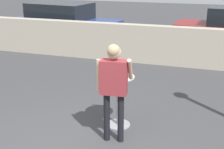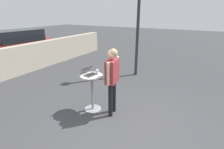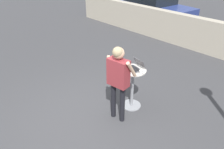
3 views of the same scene
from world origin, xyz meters
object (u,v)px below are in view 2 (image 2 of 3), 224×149
at_px(laptop, 89,73).
at_px(parked_car_further_down, 17,45).
at_px(coffee_mug, 97,71).
at_px(street_lamp, 139,10).
at_px(standing_person, 112,73).
at_px(cafe_table, 92,90).

relative_size(laptop, parked_car_further_down, 0.09).
bearing_deg(coffee_mug, street_lamp, 0.89).
bearing_deg(coffee_mug, laptop, 155.22).
distance_m(standing_person, parked_car_further_down, 7.62).
distance_m(standing_person, street_lamp, 3.54).
bearing_deg(coffee_mug, cafe_table, 173.94).
distance_m(coffee_mug, standing_person, 0.57).
height_order(coffee_mug, parked_car_further_down, parked_car_further_down).
distance_m(cafe_table, coffee_mug, 0.52).
bearing_deg(parked_car_further_down, street_lamp, -82.79).
relative_size(cafe_table, parked_car_further_down, 0.23).
xyz_separation_m(standing_person, parked_car_further_down, (2.31, 7.26, -0.30)).
bearing_deg(street_lamp, laptop, 178.97).
bearing_deg(laptop, cafe_table, -97.26).
xyz_separation_m(coffee_mug, standing_person, (-0.15, -0.54, 0.08)).
xyz_separation_m(coffee_mug, street_lamp, (3.01, 0.05, 1.57)).
relative_size(laptop, street_lamp, 0.10).
bearing_deg(cafe_table, laptop, 82.74).
height_order(cafe_table, laptop, laptop).
bearing_deg(standing_person, parked_car_further_down, 72.32).
xyz_separation_m(coffee_mug, parked_car_further_down, (2.17, 6.72, -0.23)).
bearing_deg(parked_car_further_down, cafe_table, -109.76).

